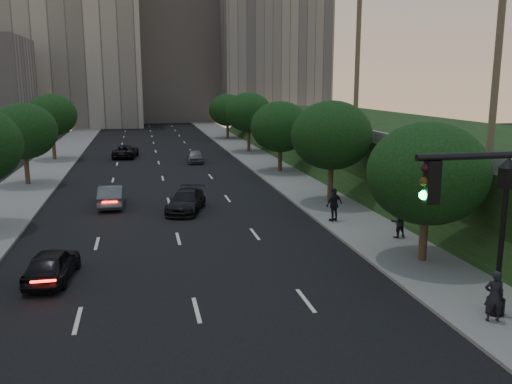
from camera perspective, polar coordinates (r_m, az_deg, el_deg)
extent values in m
cube|color=black|center=(43.57, -9.68, 0.96)|extent=(16.00, 140.00, 0.02)
cube|color=slate|center=(45.13, 3.43, 1.56)|extent=(4.50, 140.00, 0.15)
cube|color=slate|center=(44.36, -23.02, 0.47)|extent=(4.50, 140.00, 0.15)
cube|color=black|center=(47.56, 17.93, 3.88)|extent=(18.00, 90.00, 4.00)
cube|color=slate|center=(43.69, 8.34, 6.78)|extent=(0.35, 90.00, 0.70)
cube|color=#9B9487|center=(105.85, -19.46, 15.31)|extent=(26.00, 20.00, 32.00)
cube|color=#9C968F|center=(115.19, -8.51, 13.97)|extent=(22.00, 18.00, 26.00)
cube|color=gray|center=(112.26, 1.23, 16.71)|extent=(20.00, 22.00, 36.00)
cylinder|color=#38281C|center=(24.87, 17.24, -4.03)|extent=(0.36, 0.36, 2.86)
ellipsoid|color=black|center=(24.33, 17.61, 1.88)|extent=(5.20, 5.20, 4.42)
cylinder|color=#38281C|center=(35.50, 7.84, 1.25)|extent=(0.36, 0.36, 3.21)
ellipsoid|color=black|center=(35.10, 7.97, 5.94)|extent=(5.20, 5.20, 4.42)
cylinder|color=#38281C|center=(47.80, 2.54, 3.77)|extent=(0.36, 0.36, 2.86)
ellipsoid|color=black|center=(47.52, 2.57, 6.88)|extent=(5.20, 5.20, 4.42)
cylinder|color=#38281C|center=(61.33, -0.77, 5.67)|extent=(0.36, 0.36, 3.21)
ellipsoid|color=black|center=(61.10, -0.78, 8.39)|extent=(5.20, 5.20, 4.42)
cylinder|color=#38281C|center=(76.05, -3.01, 6.66)|extent=(0.36, 0.36, 2.86)
ellipsoid|color=black|center=(75.87, -3.03, 8.62)|extent=(5.20, 5.20, 4.42)
cylinder|color=#38281C|center=(45.11, -23.00, 2.48)|extent=(0.36, 0.36, 2.99)
ellipsoid|color=black|center=(44.81, -23.27, 5.92)|extent=(5.00, 5.00, 4.25)
cylinder|color=#38281C|center=(58.79, -20.52, 4.71)|extent=(0.36, 0.36, 3.26)
ellipsoid|color=black|center=(58.55, -20.73, 7.58)|extent=(5.00, 5.00, 4.25)
cylinder|color=#4C4233|center=(33.04, 24.22, 14.23)|extent=(0.40, 0.40, 12.00)
cylinder|color=#4C4233|center=(46.45, 10.71, 15.51)|extent=(0.40, 0.40, 14.50)
cube|color=black|center=(12.29, 18.03, 0.95)|extent=(0.32, 0.22, 0.95)
sphere|color=black|center=(12.15, 17.39, 2.45)|extent=(0.20, 0.20, 0.20)
sphere|color=#3F2B0A|center=(12.19, 17.31, 1.06)|extent=(0.20, 0.20, 0.20)
sphere|color=#19F24C|center=(12.25, 17.22, -0.32)|extent=(0.20, 0.20, 0.20)
cylinder|color=black|center=(20.44, 23.86, -11.13)|extent=(0.60, 0.60, 0.70)
cylinder|color=black|center=(20.26, 23.98, -9.82)|extent=(0.40, 0.40, 0.40)
cylinder|color=black|center=(19.67, 24.44, -4.51)|extent=(0.18, 0.18, 3.60)
cube|color=black|center=(19.24, 24.95, 1.38)|extent=(0.42, 0.42, 0.70)
cone|color=black|center=(19.17, 25.08, 2.85)|extent=(0.64, 0.64, 0.35)
sphere|color=black|center=(19.14, 25.13, 3.44)|extent=(0.14, 0.14, 0.14)
imported|color=black|center=(23.43, -20.68, -7.15)|extent=(2.05, 4.13, 1.35)
imported|color=#505357|center=(35.92, -14.98, -0.39)|extent=(1.54, 4.29, 1.41)
imported|color=black|center=(58.79, -13.56, 4.18)|extent=(2.86, 5.13, 1.36)
imported|color=black|center=(33.62, -7.38, -0.96)|extent=(3.13, 4.93, 1.33)
imported|color=#585B60|center=(54.04, -6.42, 3.79)|extent=(1.82, 3.97, 1.32)
imported|color=black|center=(19.62, 23.78, -9.98)|extent=(0.73, 0.59, 1.74)
imported|color=black|center=(28.23, 14.70, -3.02)|extent=(0.91, 0.77, 1.65)
imported|color=black|center=(30.77, 8.24, -1.32)|extent=(1.21, 0.85, 1.90)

